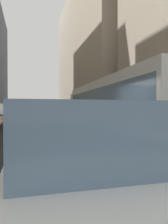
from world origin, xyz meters
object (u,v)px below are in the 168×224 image
(car_silver_sedan, at_px, (21,114))
(box_truck, at_px, (22,109))
(car_black_suv, at_px, (41,112))
(car_white_van, at_px, (92,173))
(car_red_coupe, at_px, (17,117))
(transit_bus, at_px, (117,105))
(car_yellow_taxi, at_px, (53,113))
(car_grey_wagon, at_px, (54,115))
(dalmatian_dog, at_px, (108,141))

(car_silver_sedan, relative_size, box_truck, 0.59)
(car_black_suv, distance_m, car_white_van, 47.06)
(box_truck, bearing_deg, car_red_coupe, -90.00)
(transit_bus, height_order, box_truck, same)
(car_silver_sedan, distance_m, box_truck, 11.79)
(car_white_van, bearing_deg, box_truck, 92.09)
(car_red_coupe, relative_size, car_yellow_taxi, 0.91)
(transit_bus, bearing_deg, car_white_van, -115.60)
(car_grey_wagon, distance_m, dalmatian_dog, 18.38)
(box_truck, xyz_separation_m, dalmatian_dog, (3.45, -39.59, -1.15))
(car_red_coupe, xyz_separation_m, dalmatian_dog, (3.45, -13.11, -0.31))
(car_black_suv, distance_m, car_silver_sedan, 15.48)
(car_silver_sedan, distance_m, dalmatian_dog, 28.05)
(car_yellow_taxi, bearing_deg, car_grey_wagon, -95.84)
(box_truck, bearing_deg, car_silver_sedan, -90.00)
(dalmatian_dog, bearing_deg, car_black_suv, 89.26)
(car_white_van, height_order, dalmatian_dog, car_white_van)
(transit_bus, distance_m, box_truck, 35.91)
(car_black_suv, xyz_separation_m, car_white_van, (-2.40, -47.00, 0.00))
(transit_bus, xyz_separation_m, dalmatian_dog, (-2.15, -4.13, -1.26))
(transit_bus, xyz_separation_m, car_black_suv, (-1.60, 38.66, -0.96))
(car_black_suv, distance_m, box_truck, 5.19)
(car_grey_wagon, distance_m, car_white_van, 22.71)
(car_black_suv, height_order, car_silver_sedan, same)
(car_grey_wagon, height_order, box_truck, box_truck)
(car_black_suv, height_order, box_truck, box_truck)
(transit_bus, relative_size, car_red_coupe, 2.90)
(dalmatian_dog, bearing_deg, car_grey_wagon, 88.28)
(car_black_suv, relative_size, dalmatian_dog, 4.09)
(car_grey_wagon, relative_size, box_truck, 0.59)
(car_red_coupe, relative_size, dalmatian_dog, 4.14)
(car_grey_wagon, xyz_separation_m, car_silver_sedan, (-4.00, 9.47, 0.00))
(car_red_coupe, height_order, car_yellow_taxi, same)
(car_red_coupe, xyz_separation_m, box_truck, (-0.00, 26.48, 0.85))
(transit_bus, distance_m, car_white_van, 9.30)
(car_red_coupe, xyz_separation_m, car_yellow_taxi, (5.60, 20.89, 0.00))
(transit_bus, xyz_separation_m, car_red_coupe, (-5.60, 8.98, -0.96))
(box_truck, bearing_deg, car_yellow_taxi, -44.98)
(car_black_suv, height_order, car_white_van, same)
(transit_bus, bearing_deg, car_grey_wagon, 96.41)
(car_white_van, xyz_separation_m, dalmatian_dog, (1.85, 4.22, -0.31))
(car_red_coupe, height_order, box_truck, box_truck)
(car_red_coupe, height_order, car_white_van, same)
(car_red_coupe, bearing_deg, car_grey_wagon, 52.73)
(box_truck, bearing_deg, dalmatian_dog, -85.02)
(car_white_van, bearing_deg, car_black_suv, 87.08)
(car_black_suv, bearing_deg, car_grey_wagon, -90.00)
(transit_bus, relative_size, car_silver_sedan, 2.61)
(transit_bus, relative_size, car_yellow_taxi, 2.64)
(box_truck, relative_size, dalmatian_dog, 7.79)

